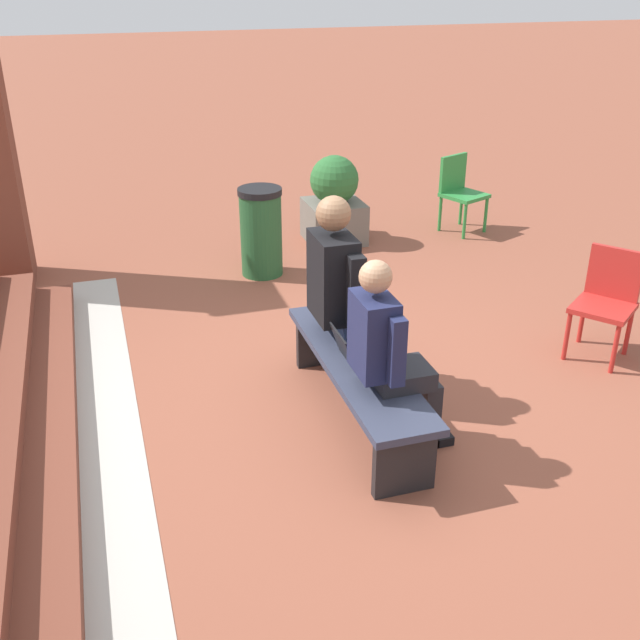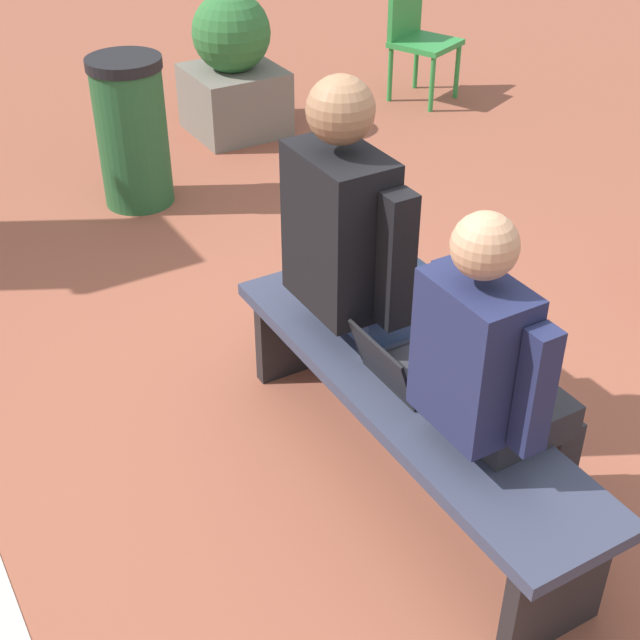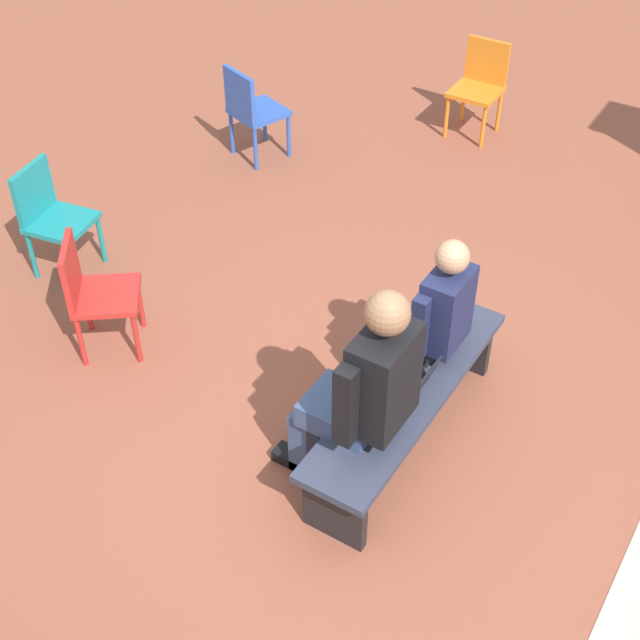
{
  "view_description": "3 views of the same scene",
  "coord_description": "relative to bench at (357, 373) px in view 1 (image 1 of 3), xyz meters",
  "views": [
    {
      "loc": [
        -4.26,
        1.42,
        2.8
      ],
      "look_at": [
        0.16,
        0.04,
        0.56
      ],
      "focal_mm": 42.0,
      "sensor_mm": 36.0,
      "label": 1
    },
    {
      "loc": [
        -2.23,
        1.42,
        2.37
      ],
      "look_at": [
        -0.01,
        0.12,
        0.64
      ],
      "focal_mm": 50.0,
      "sensor_mm": 36.0,
      "label": 2
    },
    {
      "loc": [
        3.07,
        1.42,
        4.09
      ],
      "look_at": [
        -0.1,
        -0.57,
        0.87
      ],
      "focal_mm": 50.0,
      "sensor_mm": 36.0,
      "label": 3
    }
  ],
  "objects": [
    {
      "name": "planter",
      "position": [
        3.41,
        -0.96,
        0.08
      ],
      "size": [
        0.6,
        0.6,
        0.94
      ],
      "color": "#6B665B",
      "rests_on": "ground"
    },
    {
      "name": "litter_bin",
      "position": [
        2.71,
        0.01,
        0.08
      ],
      "size": [
        0.42,
        0.42,
        0.86
      ],
      "color": "#23562D",
      "rests_on": "ground"
    },
    {
      "name": "ground_plane",
      "position": [
        0.27,
        0.08,
        -0.35
      ],
      "size": [
        60.0,
        60.0,
        0.0
      ],
      "primitive_type": "plane",
      "color": "brown"
    },
    {
      "name": "plastic_chair_near_bench_left",
      "position": [
        3.34,
        -2.42,
        0.13
      ],
      "size": [
        0.55,
        0.55,
        0.84
      ],
      "color": "#2D893D",
      "rests_on": "ground"
    },
    {
      "name": "bench",
      "position": [
        0.0,
        0.0,
        0.0
      ],
      "size": [
        1.8,
        0.44,
        0.45
      ],
      "color": "#33384C",
      "rests_on": "ground"
    },
    {
      "name": "person_adult",
      "position": [
        0.4,
        -0.07,
        0.4
      ],
      "size": [
        0.6,
        0.76,
        1.44
      ],
      "color": "#384C75",
      "rests_on": "ground"
    },
    {
      "name": "plastic_chair_far_right",
      "position": [
        0.32,
        -2.13,
        0.13
      ],
      "size": [
        0.59,
        0.59,
        0.84
      ],
      "color": "red",
      "rests_on": "ground"
    },
    {
      "name": "person_student",
      "position": [
        -0.35,
        -0.06,
        0.34
      ],
      "size": [
        0.5,
        0.63,
        1.28
      ],
      "color": "#232328",
      "rests_on": "ground"
    },
    {
      "name": "concrete_strip",
      "position": [
        0.0,
        1.6,
        -0.35
      ],
      "size": [
        6.02,
        0.4,
        0.01
      ],
      "primitive_type": "cube",
      "color": "#B7B2A8",
      "rests_on": "ground"
    },
    {
      "name": "laptop",
      "position": [
        0.02,
        0.01,
        0.15
      ],
      "size": [
        0.32,
        0.29,
        0.21
      ],
      "color": "black",
      "rests_on": "bench"
    }
  ]
}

